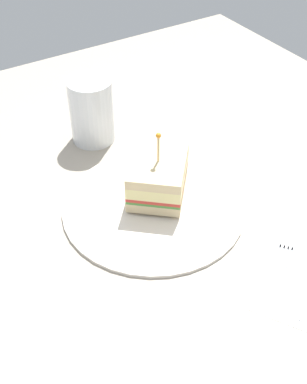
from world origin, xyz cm
name	(u,v)px	position (x,y,z in cm)	size (l,w,h in cm)	color
ground_plane	(154,213)	(0.00, 0.00, -1.00)	(99.98, 99.98, 2.00)	#9E9384
plate	(154,206)	(0.00, 0.00, 0.47)	(25.03, 25.03, 0.94)	silver
sandwich_half_center	(158,176)	(1.79, -1.86, 3.63)	(12.21, 11.95, 9.79)	beige
drink_glass	(92,113)	(19.40, -0.65, 4.80)	(6.90, 6.90, 10.40)	#B74C33
napkin	(293,292)	(-20.92, -6.09, 0.07)	(9.29, 8.36, 0.15)	white
fork	(283,263)	(-17.08, -8.10, 0.18)	(8.27, 9.83, 0.35)	silver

